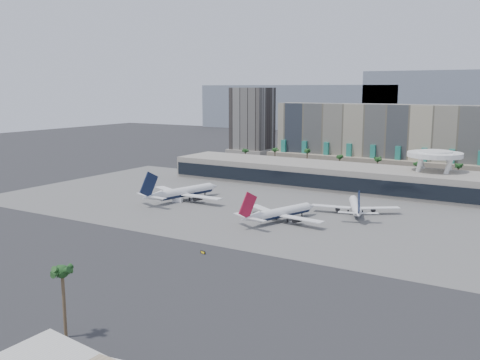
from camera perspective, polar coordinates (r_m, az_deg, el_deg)
The scene contains 15 objects.
ground at distance 193.24m, azimuth -3.77°, elevation -5.80°, with size 900.00×900.00×0.00m, color #232326.
apron_pad at distance 239.01m, azimuth 3.79°, elevation -2.75°, with size 260.00×130.00×0.06m, color #5B5B59.
mountain_ridge at distance 627.79m, azimuth 24.07°, elevation 6.97°, with size 680.00×60.00×70.00m.
hotel at distance 342.67m, azimuth 14.58°, elevation 3.63°, with size 140.00×30.00×42.00m.
office_tower at distance 407.14m, azimuth 1.33°, elevation 5.74°, with size 30.00×30.00×52.00m.
terminal at distance 286.79m, azimuth 8.85°, elevation 0.59°, with size 170.00×32.50×14.50m.
saucer_structure at distance 275.42m, azimuth 20.06°, elevation 2.24°, with size 26.00×26.00×21.89m.
palm_row at distance 316.44m, azimuth 12.47°, elevation 2.07°, with size 157.80×2.80×13.10m.
airliner_left at distance 250.17m, azimuth -6.10°, elevation -1.28°, with size 43.67×45.37×15.89m.
airliner_centre at distance 210.76m, azimuth 4.35°, elevation -3.48°, with size 37.98×39.27×14.09m.
airliner_right at distance 227.70m, azimuth 12.21°, elevation -2.74°, with size 34.50×35.55×13.04m.
service_vehicle_a at distance 247.21m, azimuth -6.68°, elevation -2.12°, with size 4.48×2.19×2.19m, color white.
service_vehicle_b at distance 214.12m, azimuth 2.22°, elevation -3.96°, with size 3.73×2.13×1.92m, color silver.
taxiway_sign at distance 171.26m, azimuth -3.98°, elevation -7.71°, with size 2.05×0.68×0.93m.
near_palm_b at distance 118.26m, azimuth -18.40°, elevation -9.95°, with size 6.00×6.00×15.93m.
Camera 1 is at (106.79, -152.41, 52.02)m, focal length 40.00 mm.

